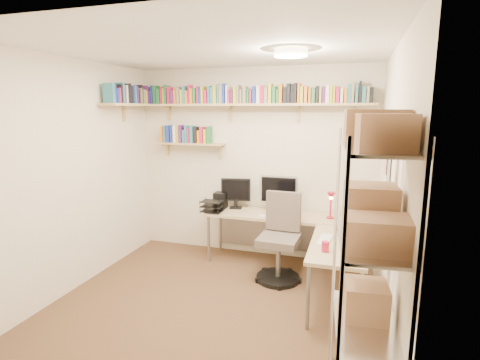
# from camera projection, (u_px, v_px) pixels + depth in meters

# --- Properties ---
(ground) EXTENTS (3.20, 3.20, 0.00)m
(ground) POSITION_uv_depth(u_px,v_px,m) (214.00, 304.00, 3.83)
(ground) COLOR #4F3622
(ground) RESTS_ON ground
(room_shell) EXTENTS (3.24, 3.04, 2.52)m
(room_shell) POSITION_uv_depth(u_px,v_px,m) (212.00, 154.00, 3.55)
(room_shell) COLOR beige
(room_shell) RESTS_ON ground
(wall_shelves) EXTENTS (3.12, 1.09, 0.80)m
(wall_shelves) POSITION_uv_depth(u_px,v_px,m) (217.00, 104.00, 4.80)
(wall_shelves) COLOR tan
(wall_shelves) RESTS_ON ground
(corner_desk) EXTENTS (2.01, 1.70, 1.13)m
(corner_desk) POSITION_uv_depth(u_px,v_px,m) (279.00, 220.00, 4.51)
(corner_desk) COLOR tan
(corner_desk) RESTS_ON ground
(office_chair) EXTENTS (0.53, 0.54, 1.01)m
(office_chair) POSITION_uv_depth(u_px,v_px,m) (280.00, 244.00, 4.35)
(office_chair) COLOR black
(office_chair) RESTS_ON ground
(wire_rack) EXTENTS (0.46, 0.83, 1.96)m
(wire_rack) POSITION_uv_depth(u_px,v_px,m) (373.00, 218.00, 2.17)
(wire_rack) COLOR silver
(wire_rack) RESTS_ON ground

